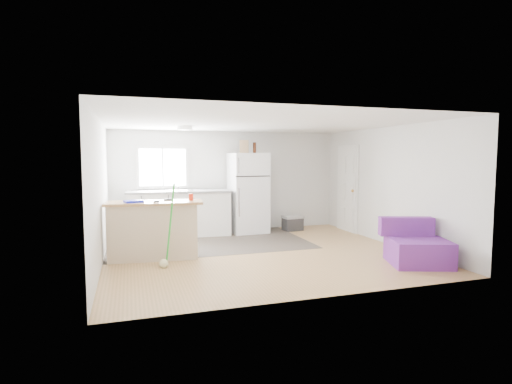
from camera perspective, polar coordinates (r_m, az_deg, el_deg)
room at (r=7.32m, az=0.63°, el=0.45°), size 5.51×5.01×2.41m
vinyl_zone at (r=8.51m, az=-6.73°, el=-7.10°), size 4.05×2.50×0.00m
window at (r=9.45m, az=-13.18°, el=3.45°), size 1.18×0.06×0.98m
interior_door at (r=9.88m, az=12.91°, el=0.42°), size 0.11×0.92×2.10m
ceiling_fixture at (r=8.22m, az=-10.12°, el=8.96°), size 0.30×0.30×0.07m
kitchen_cabinets at (r=9.22m, az=-10.82°, el=-2.93°), size 2.36×0.89×1.33m
peninsula at (r=7.23m, az=-14.42°, el=-5.25°), size 1.70×0.79×1.01m
refrigerator at (r=9.45m, az=-1.15°, el=-0.13°), size 0.87×0.83×1.88m
cooler at (r=9.80m, az=5.26°, el=-4.42°), size 0.51×0.38×0.36m
purple_seat at (r=7.23m, az=21.92°, el=-7.38°), size 1.14×1.13×0.75m
cleaner_jug at (r=7.27m, az=-8.92°, el=-8.08°), size 0.17×0.14×0.32m
mop at (r=6.68m, az=-12.82°, el=-8.51°), size 0.28×0.38×1.37m
red_cup at (r=7.21m, az=-9.28°, el=-0.71°), size 0.09×0.09×0.12m
blue_tray at (r=7.11m, az=-17.07°, el=-1.28°), size 0.35×0.30×0.04m
tool_a at (r=7.26m, az=-12.48°, el=-1.08°), size 0.14×0.06×0.03m
tool_b at (r=7.02m, az=-14.04°, el=-1.33°), size 0.11×0.06×0.03m
cardboard_box at (r=9.33m, az=-1.72°, el=6.49°), size 0.21×0.13×0.30m
bottle_left at (r=9.40m, az=-0.20°, el=6.33°), size 0.07×0.07×0.25m
bottle_right at (r=9.44m, az=-0.23°, el=6.33°), size 0.08×0.08×0.25m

